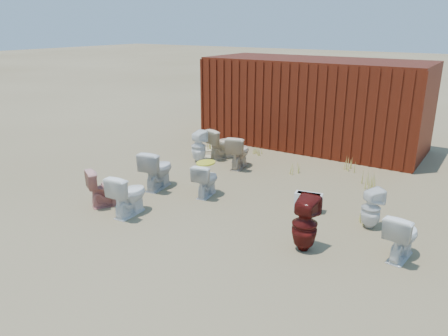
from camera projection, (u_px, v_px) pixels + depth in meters
The scene contains 22 objects.
ground at pixel (207, 203), 8.49m from camera, with size 100.00×100.00×0.00m, color brown.
shipping_container at pixel (314, 103), 12.24m from camera, with size 6.00×2.40×2.40m, color #4E190D.
toilet_front_a at pixel (157, 169), 9.13m from camera, with size 0.47×0.82×0.84m, color silver.
toilet_front_pink at pixel (107, 187), 8.28m from camera, with size 0.41×0.72×0.73m, color tan.
toilet_front_c at pixel (128, 194), 7.87m from camera, with size 0.44×0.77×0.78m, color white.
toilet_front_maroon at pixel (305, 224), 6.61m from camera, with size 0.39×0.40×0.86m, color #50100D.
toilet_front_e at pixel (402, 236), 6.40m from camera, with size 0.41×0.71×0.73m, color white.
toilet_back_a at pixel (199, 146), 10.88m from camera, with size 0.36×0.37×0.80m, color white.
toilet_back_beige_left at pixel (239, 152), 10.45m from camera, with size 0.45×0.78×0.80m, color beige.
toilet_back_beige_right at pixel (222, 143), 11.20m from camera, with size 0.43×0.76×0.78m, color beige.
toilet_back_yellowlid at pixel (206, 180), 8.75m from camera, with size 0.38×0.67×0.68m, color white.
toilet_back_e at pixel (371, 208), 7.35m from camera, with size 0.32×0.33×0.71m, color white.
yellow_lid at pixel (206, 163), 8.64m from camera, with size 0.35×0.43×0.03m, color gold.
loose_tank at pixel (308, 202), 8.08m from camera, with size 0.50×0.20×0.35m, color silver.
loose_lid_near at pixel (207, 150), 12.02m from camera, with size 0.38×0.49×0.02m, color #C3B68D.
loose_lid_far at pixel (205, 158), 11.31m from camera, with size 0.36×0.47×0.02m, color #C5BA8F.
weed_clump_a at pixel (205, 145), 11.99m from camera, with size 0.36×0.36×0.30m, color #B8AE49.
weed_clump_b at pixel (294, 167), 10.13m from camera, with size 0.32×0.32×0.31m, color #B8AE49.
weed_clump_c at pixel (367, 180), 9.26m from camera, with size 0.36×0.36×0.33m, color #B8AE49.
weed_clump_d at pixel (257, 150), 11.58m from camera, with size 0.30×0.30×0.24m, color #B8AE49.
weed_clump_e at pixel (350, 163), 10.34m from camera, with size 0.34×0.34×0.33m, color #B8AE49.
weed_clump_f at pixel (360, 217), 7.60m from camera, with size 0.28×0.28×0.25m, color #B8AE49.
Camera 1 is at (4.57, -6.38, 3.33)m, focal length 35.00 mm.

